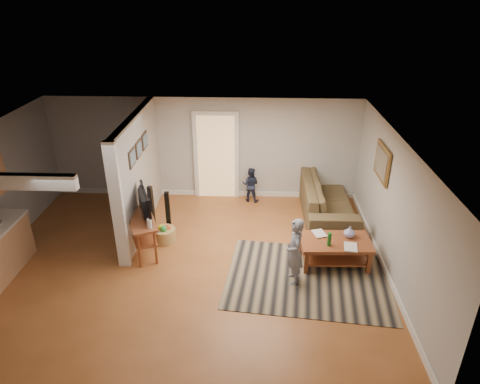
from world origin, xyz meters
name	(u,v)px	position (x,y,z in m)	size (l,w,h in m)	color
ground	(188,263)	(0.00, 0.00, 0.00)	(7.50, 7.50, 0.00)	brown
room_shell	(132,185)	(-1.07, 0.43, 1.46)	(7.54, 6.02, 2.52)	#B8B5B0
area_rug	(308,278)	(2.27, -0.37, 0.01)	(2.96, 2.16, 0.01)	black
sofa	(325,212)	(2.92, 2.16, 0.00)	(2.80, 1.09, 0.82)	#453D22
coffee_table	(336,245)	(2.82, 0.13, 0.40)	(1.34, 0.81, 0.78)	brown
tv_console	(142,220)	(-0.93, 0.40, 0.70)	(0.90, 1.31, 1.06)	brown
speaker_left	(168,213)	(-0.57, 1.10, 0.49)	(0.10, 0.10, 0.98)	black
speaker_right	(151,206)	(-1.00, 1.40, 0.48)	(0.10, 0.10, 0.96)	black
toy_basket	(165,234)	(-0.60, 0.76, 0.17)	(0.45, 0.45, 0.40)	#A18145
child	(293,281)	(1.98, -0.47, 0.00)	(0.46, 0.30, 1.27)	slate
toddler	(250,200)	(1.15, 2.70, 0.00)	(0.42, 0.33, 0.87)	#1D243C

